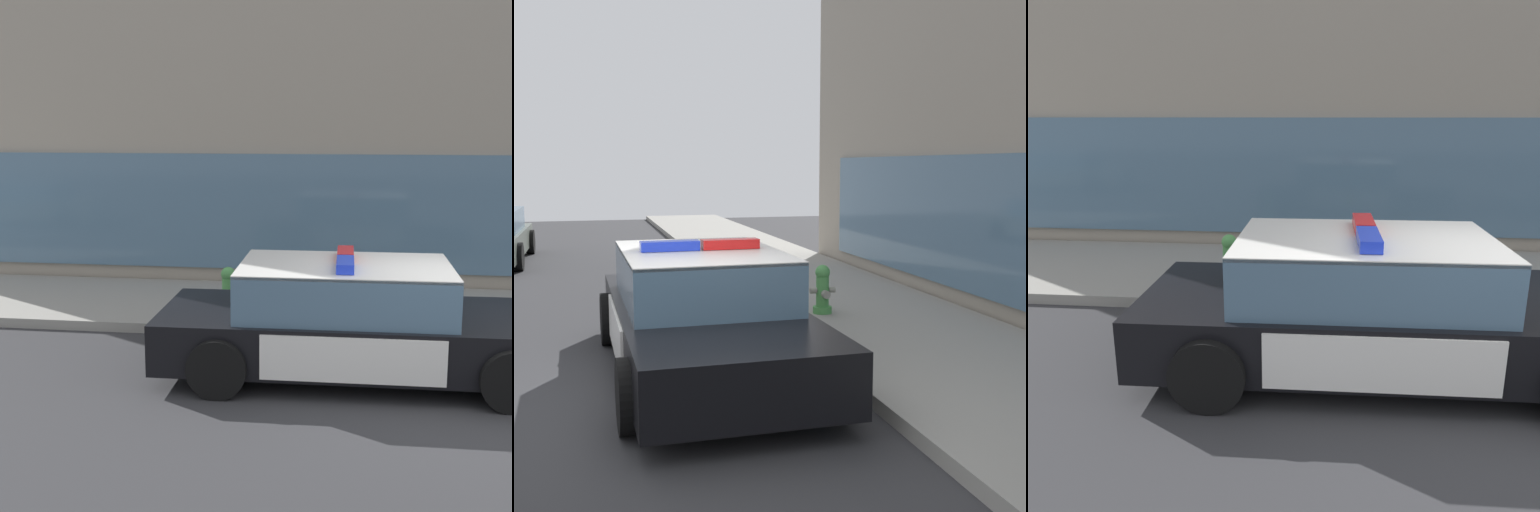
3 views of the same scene
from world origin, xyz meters
TOP-DOWN VIEW (x-y plane):
  - ground at (0.00, 0.00)m, footprint 48.00×48.00m
  - sidewalk at (0.00, 3.38)m, footprint 48.00×3.04m
  - police_cruiser at (-1.30, 0.51)m, footprint 4.85×2.22m
  - fire_hydrant at (-3.24, 2.63)m, footprint 0.34×0.39m

SIDE VIEW (x-z plane):
  - ground at x=0.00m, z-range 0.00..0.00m
  - sidewalk at x=0.00m, z-range 0.00..0.15m
  - fire_hydrant at x=-3.24m, z-range 0.14..0.86m
  - police_cruiser at x=-1.30m, z-range -0.07..1.43m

